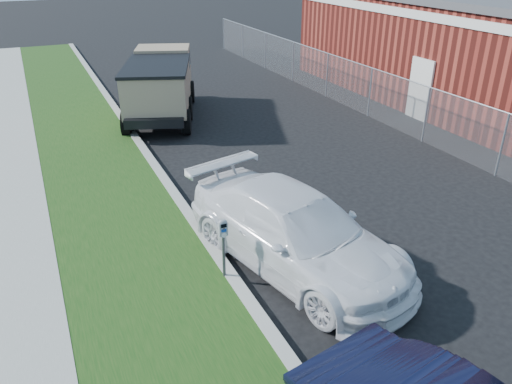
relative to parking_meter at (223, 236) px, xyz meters
name	(u,v)px	position (x,y,z in m)	size (l,w,h in m)	color
ground	(333,239)	(2.72, 0.44, -1.02)	(120.00, 120.00, 0.00)	black
streetside	(57,249)	(-2.85, 2.44, -0.95)	(6.12, 50.00, 0.15)	gray
chainlink_fence	(371,83)	(8.72, 7.44, 0.25)	(0.06, 30.06, 30.00)	slate
brick_building	(476,43)	(14.72, 8.44, 1.11)	(9.20, 14.20, 4.17)	maroon
parking_meter	(223,236)	(0.00, 0.00, 0.00)	(0.17, 0.12, 1.24)	#3F4247
white_wagon	(294,230)	(1.50, 0.02, -0.25)	(2.13, 5.25, 1.52)	white
dump_truck	(161,82)	(1.70, 10.80, 0.23)	(3.87, 6.02, 2.22)	black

